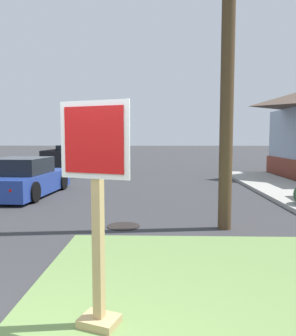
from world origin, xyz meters
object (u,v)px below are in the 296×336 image
object	(u,v)px
stop_sign	(97,220)
parked_sedan_blue	(24,179)
pickup_truck_black	(71,161)
manhole_cover	(123,226)

from	to	relation	value
stop_sign	parked_sedan_blue	xyz separation A→B (m)	(-3.83, 7.79, -0.58)
stop_sign	pickup_truck_black	world-z (taller)	stop_sign
pickup_truck_black	stop_sign	bearing A→B (deg)	-74.63
parked_sedan_blue	pickup_truck_black	world-z (taller)	pickup_truck_black
stop_sign	parked_sedan_blue	world-z (taller)	stop_sign
stop_sign	manhole_cover	bearing A→B (deg)	92.33
manhole_cover	parked_sedan_blue	bearing A→B (deg)	133.78
stop_sign	pickup_truck_black	distance (m)	15.92
manhole_cover	parked_sedan_blue	xyz separation A→B (m)	(-3.67, 3.83, 0.53)
stop_sign	manhole_cover	distance (m)	4.11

